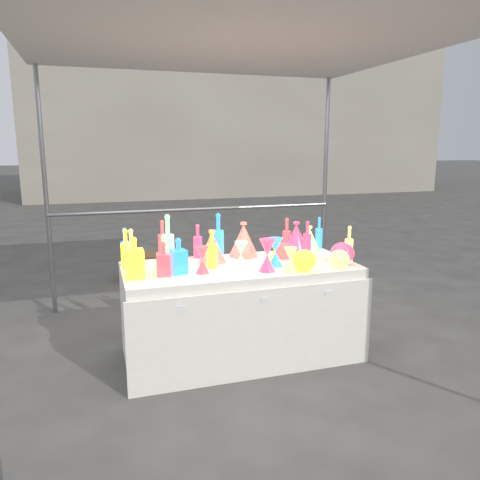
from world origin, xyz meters
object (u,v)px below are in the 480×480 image
object	(u,v)px
display_table	(240,311)
lampshade_0	(244,239)
decanter_0	(135,258)
globe_0	(304,262)
cardboard_box_closed	(143,267)
bottle_0	(126,249)
hourglass_0	(202,260)

from	to	relation	value
display_table	lampshade_0	world-z (taller)	lampshade_0
decanter_0	globe_0	world-z (taller)	decanter_0
globe_0	decanter_0	bearing A→B (deg)	171.41
cardboard_box_closed	bottle_0	bearing A→B (deg)	-77.97
decanter_0	hourglass_0	distance (m)	0.48
bottle_0	lampshade_0	world-z (taller)	bottle_0
globe_0	lampshade_0	xyz separation A→B (m)	(-0.28, 0.58, 0.07)
cardboard_box_closed	globe_0	world-z (taller)	globe_0
globe_0	bottle_0	bearing A→B (deg)	159.04
bottle_0	globe_0	bearing A→B (deg)	-20.96
hourglass_0	globe_0	world-z (taller)	hourglass_0
decanter_0	bottle_0	bearing A→B (deg)	97.24
cardboard_box_closed	hourglass_0	world-z (taller)	hourglass_0
cardboard_box_closed	globe_0	distance (m)	2.91
bottle_0	hourglass_0	xyz separation A→B (m)	(0.52, -0.31, -0.05)
display_table	bottle_0	xyz separation A→B (m)	(-0.85, 0.18, 0.53)
cardboard_box_closed	bottle_0	world-z (taller)	bottle_0
decanter_0	hourglass_0	xyz separation A→B (m)	(0.48, -0.02, -0.05)
hourglass_0	lampshade_0	world-z (taller)	lampshade_0
display_table	decanter_0	bearing A→B (deg)	-172.13
bottle_0	cardboard_box_closed	bearing A→B (deg)	81.70
globe_0	lampshade_0	distance (m)	0.65
cardboard_box_closed	decanter_0	world-z (taller)	decanter_0
display_table	bottle_0	distance (m)	1.02
display_table	globe_0	size ratio (longest dim) A/B	10.32
display_table	bottle_0	bearing A→B (deg)	167.77
display_table	decanter_0	size ratio (longest dim) A/B	6.24
cardboard_box_closed	lampshade_0	distance (m)	2.31
display_table	decanter_0	world-z (taller)	decanter_0
display_table	hourglass_0	distance (m)	0.59
decanter_0	globe_0	distance (m)	1.23
hourglass_0	globe_0	bearing A→B (deg)	-12.80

